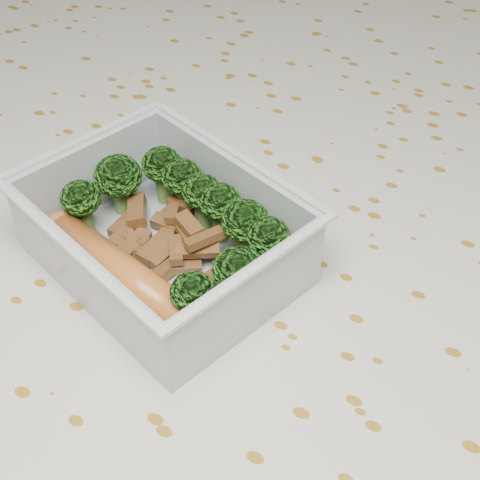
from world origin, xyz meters
The scene contains 6 objects.
dining_table centered at (0.00, 0.00, 0.67)m, with size 1.40×0.90×0.75m.
tablecloth centered at (0.00, 0.00, 0.72)m, with size 1.46×0.96×0.19m.
lunch_container centered at (-0.05, -0.02, 0.78)m, with size 0.20×0.18×0.06m.
broccoli_florets centered at (-0.04, 0.00, 0.79)m, with size 0.15×0.12×0.04m.
meat_pile centered at (-0.05, -0.02, 0.77)m, with size 0.10×0.08×0.03m.
sausage centered at (-0.05, -0.06, 0.77)m, with size 0.14×0.05×0.03m.
Camera 1 is at (0.14, -0.27, 1.07)m, focal length 50.00 mm.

